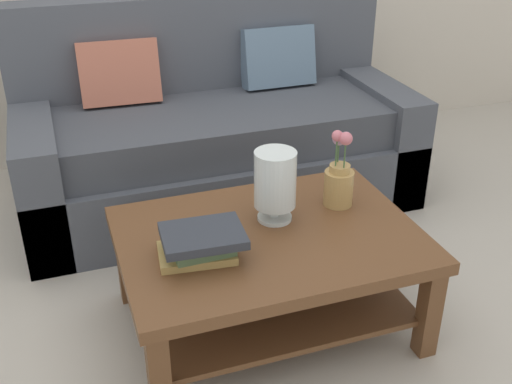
{
  "coord_description": "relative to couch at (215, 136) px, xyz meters",
  "views": [
    {
      "loc": [
        -0.71,
        -2.16,
        1.66
      ],
      "look_at": [
        -0.01,
        -0.14,
        0.53
      ],
      "focal_mm": 43.65,
      "sensor_mm": 36.0,
      "label": 1
    }
  ],
  "objects": [
    {
      "name": "ground_plane",
      "position": [
        -0.1,
        -0.84,
        -0.36
      ],
      "size": [
        10.0,
        10.0,
        0.0
      ],
      "primitive_type": "plane",
      "color": "#B7B2A8"
    },
    {
      "name": "couch",
      "position": [
        0.0,
        0.0,
        0.0
      ],
      "size": [
        2.04,
        0.9,
        1.06
      ],
      "color": "#474C56",
      "rests_on": "ground"
    },
    {
      "name": "coffee_table",
      "position": [
        -0.11,
        -1.13,
        -0.05
      ],
      "size": [
        1.12,
        0.81,
        0.43
      ],
      "color": "brown",
      "rests_on": "ground"
    },
    {
      "name": "book_stack_main",
      "position": [
        -0.39,
        -1.2,
        0.12
      ],
      "size": [
        0.31,
        0.23,
        0.11
      ],
      "color": "tan",
      "rests_on": "coffee_table"
    },
    {
      "name": "glass_hurricane_vase",
      "position": [
        -0.05,
        -1.04,
        0.23
      ],
      "size": [
        0.16,
        0.16,
        0.29
      ],
      "color": "silver",
      "rests_on": "coffee_table"
    },
    {
      "name": "flower_pitcher",
      "position": [
        0.23,
        -1.01,
        0.18
      ],
      "size": [
        0.12,
        0.12,
        0.33
      ],
      "color": "tan",
      "rests_on": "coffee_table"
    }
  ]
}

